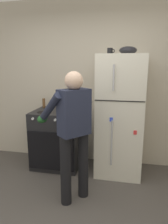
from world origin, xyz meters
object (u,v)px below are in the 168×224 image
at_px(refrigerator, 120,116).
at_px(red_pot, 65,108).
at_px(coffee_mug, 110,51).
at_px(person_cook, 72,126).
at_px(stove_range, 57,139).
at_px(mixing_bowl, 128,50).
at_px(pepper_mill, 44,103).

height_order(refrigerator, red_pot, refrigerator).
relative_size(refrigerator, coffee_mug, 16.17).
bearing_deg(red_pot, person_cook, -67.35).
height_order(stove_range, mixing_bowl, mixing_bowl).
relative_size(person_cook, red_pot, 4.99).
height_order(person_cook, pepper_mill, person_cook).
bearing_deg(pepper_mill, red_pot, -28.52).
bearing_deg(red_pot, refrigerator, 3.35).
xyz_separation_m(refrigerator, coffee_mug, (-0.18, 0.05, 0.95)).
relative_size(stove_range, pepper_mill, 6.04).
distance_m(person_cook, red_pot, 0.84).
bearing_deg(stove_range, mixing_bowl, 0.54).
bearing_deg(pepper_mill, refrigerator, -8.70).
bearing_deg(red_pot, stove_range, 166.08).
relative_size(refrigerator, red_pot, 5.65).
relative_size(pepper_mill, mixing_bowl, 0.63).
distance_m(refrigerator, red_pot, 0.86).
bearing_deg(person_cook, stove_range, 120.66).
xyz_separation_m(red_pot, coffee_mug, (0.67, 0.10, 0.85)).
height_order(coffee_mug, mixing_bowl, mixing_bowl).
distance_m(refrigerator, stove_range, 1.10).
bearing_deg(person_cook, pepper_mill, 127.36).
xyz_separation_m(coffee_mug, pepper_mill, (-1.13, 0.15, -0.84)).
bearing_deg(mixing_bowl, refrigerator, -179.79).
bearing_deg(coffee_mug, person_cook, -111.53).
bearing_deg(pepper_mill, person_cook, -52.64).
bearing_deg(coffee_mug, refrigerator, -15.83).
relative_size(red_pot, mixing_bowl, 1.29).
bearing_deg(refrigerator, red_pot, -176.65).
bearing_deg(mixing_bowl, stove_range, -179.46).
bearing_deg(pepper_mill, coffee_mug, -7.55).
xyz_separation_m(stove_range, person_cook, (0.48, -0.82, 0.49)).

